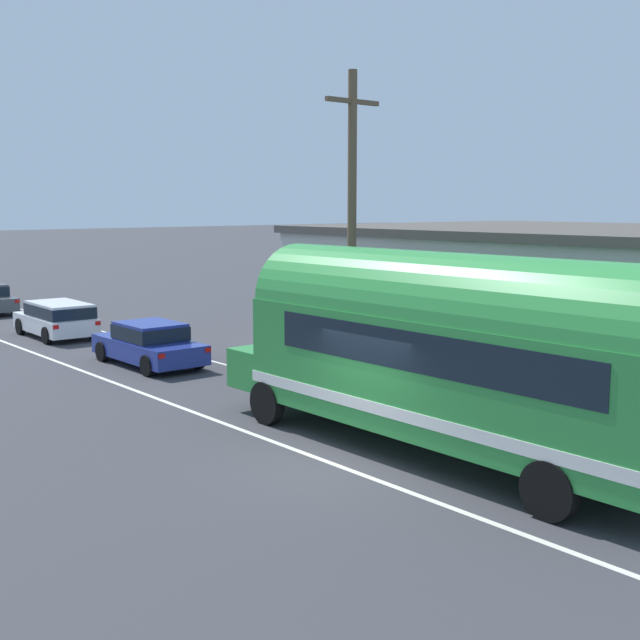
# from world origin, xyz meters

# --- Properties ---
(ground_plane) EXTENTS (300.00, 300.00, 0.00)m
(ground_plane) POSITION_xyz_m (0.00, 0.00, 0.00)
(ground_plane) COLOR #38383D
(lane_markings) EXTENTS (4.02, 80.00, 0.01)m
(lane_markings) POSITION_xyz_m (1.79, 12.00, 0.00)
(lane_markings) COLOR silver
(lane_markings) RESTS_ON ground
(roadside_building) EXTENTS (12.36, 14.43, 4.34)m
(roadside_building) POSITION_xyz_m (12.54, 3.31, 2.17)
(roadside_building) COLOR beige
(roadside_building) RESTS_ON ground
(utility_pole) EXTENTS (1.80, 0.24, 8.50)m
(utility_pole) POSITION_xyz_m (4.56, 4.65, 4.42)
(utility_pole) COLOR brown
(utility_pole) RESTS_ON ground
(painted_bus) EXTENTS (2.65, 12.12, 4.12)m
(painted_bus) POSITION_xyz_m (1.95, -1.39, 2.30)
(painted_bus) COLOR #2D8C3D
(painted_bus) RESTS_ON ground
(car_lead) EXTENTS (1.95, 4.47, 1.37)m
(car_lead) POSITION_xyz_m (2.02, 11.32, 0.73)
(car_lead) COLOR navy
(car_lead) RESTS_ON ground
(car_second) EXTENTS (2.02, 4.30, 1.37)m
(car_second) POSITION_xyz_m (1.94, 18.38, 0.79)
(car_second) COLOR white
(car_second) RESTS_ON ground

